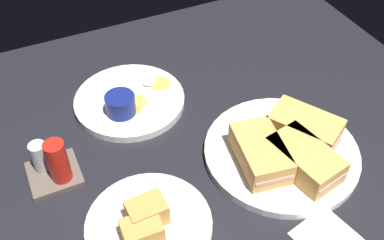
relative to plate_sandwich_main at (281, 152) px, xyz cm
name	(u,v)px	position (x,y,z in cm)	size (l,w,h in cm)	color
ground_plane	(219,177)	(1.21, 12.33, -2.30)	(110.00, 110.00, 3.00)	black
plate_sandwich_main	(281,152)	(0.00, 0.00, 0.00)	(28.96, 28.96, 1.60)	silver
sandwich_half_near	(260,153)	(-0.86, 5.44, 3.20)	(14.19, 9.55, 4.80)	tan
sandwich_half_far	(305,159)	(-5.44, -0.86, 3.20)	(14.35, 9.94, 4.80)	tan
sandwich_half_extra	(305,129)	(0.86, -5.44, 3.20)	(15.06, 13.22, 4.80)	tan
ramekin_dark_sauce	(313,130)	(0.00, -6.52, 3.08)	(6.24, 6.24, 4.26)	navy
spoon_by_dark_ramekin	(286,144)	(0.62, -1.37, 1.16)	(2.69, 9.96, 0.80)	silver
plate_chips_companion	(130,101)	(25.85, 20.96, 0.00)	(23.09, 23.09, 1.60)	silver
ramekin_light_gravy	(120,104)	(22.39, 23.85, 3.03)	(6.02, 6.02, 4.17)	navy
spoon_by_gravy_ramekin	(145,85)	(27.96, 16.53, 1.16)	(5.59, 9.54, 0.80)	silver
plantain_chip_scatter	(143,96)	(24.87, 18.36, 1.10)	(10.61, 13.80, 0.60)	gold
bread_basket_rear	(149,227)	(-5.50, 28.70, 1.21)	(20.26, 20.26, 7.19)	silver
condiment_caddy	(53,165)	(12.66, 39.63, 2.61)	(9.00, 9.00, 9.50)	brown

